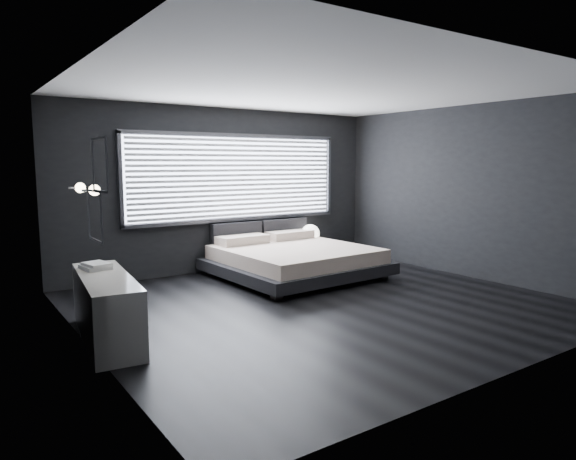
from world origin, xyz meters
TOP-DOWN VIEW (x-y plane):
  - room at (0.00, 0.00)m, footprint 6.04×6.00m
  - window at (0.20, 2.70)m, footprint 4.14×0.09m
  - headboard at (0.63, 2.64)m, footprint 1.96×0.16m
  - sconce_near at (-2.88, 0.05)m, footprint 0.18×0.11m
  - sconce_far at (-2.88, 0.65)m, footprint 0.18×0.11m
  - wall_art_upper at (-2.98, -0.55)m, footprint 0.01×0.48m
  - wall_art_lower at (-2.98, -0.30)m, footprint 0.01×0.48m
  - bed at (0.63, 1.60)m, footprint 2.54×2.43m
  - nightstand at (1.60, 2.35)m, footprint 0.66×0.55m
  - orb_lamp at (1.57, 2.40)m, footprint 0.35×0.35m
  - dresser at (-2.78, 0.20)m, footprint 0.68×1.78m
  - book_stack at (-2.77, 0.61)m, footprint 0.31×0.38m

SIDE VIEW (x-z plane):
  - nightstand at x=1.60m, z-range 0.00..0.37m
  - bed at x=0.63m, z-range -0.02..0.61m
  - dresser at x=-2.78m, z-range 0.00..0.69m
  - orb_lamp at x=1.57m, z-range 0.37..0.72m
  - headboard at x=0.63m, z-range 0.31..0.83m
  - book_stack at x=-2.77m, z-range 0.69..0.76m
  - wall_art_lower at x=-2.98m, z-range 1.14..1.62m
  - room at x=0.00m, z-range 0.00..2.80m
  - sconce_near at x=-2.88m, z-range 1.55..1.66m
  - sconce_far at x=-2.88m, z-range 1.55..1.66m
  - window at x=0.20m, z-range 0.85..2.37m
  - wall_art_upper at x=-2.98m, z-range 1.61..2.09m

